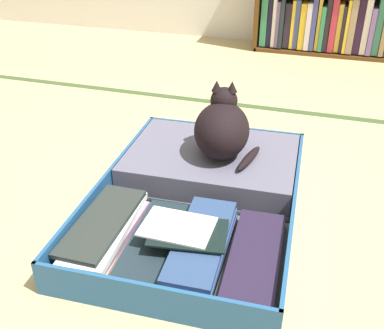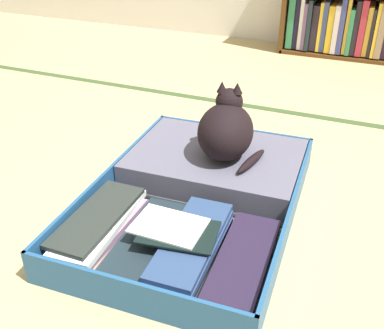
% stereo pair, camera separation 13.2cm
% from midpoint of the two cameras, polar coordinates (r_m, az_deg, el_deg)
% --- Properties ---
extents(ground_plane, '(10.00, 10.00, 0.00)m').
position_cam_midpoint_polar(ground_plane, '(1.57, -0.23, -7.81)').
color(ground_plane, tan).
extents(tatami_border, '(4.80, 0.05, 0.00)m').
position_cam_midpoint_polar(tatami_border, '(2.49, 9.84, 6.96)').
color(tatami_border, '#374D28').
rests_on(tatami_border, ground_plane).
extents(open_suitcase, '(0.72, 1.02, 0.11)m').
position_cam_midpoint_polar(open_suitcase, '(1.67, 3.34, -3.28)').
color(open_suitcase, '#214F80').
rests_on(open_suitcase, ground_plane).
extents(black_cat, '(0.27, 0.29, 0.28)m').
position_cam_midpoint_polar(black_cat, '(1.72, 6.50, 4.27)').
color(black_cat, black).
rests_on(black_cat, open_suitcase).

